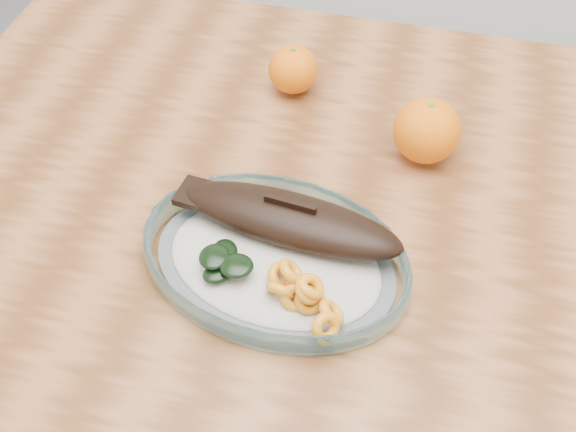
{
  "coord_description": "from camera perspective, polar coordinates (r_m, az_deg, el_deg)",
  "views": [
    {
      "loc": [
        0.06,
        -0.6,
        1.38
      ],
      "look_at": [
        -0.08,
        -0.06,
        0.77
      ],
      "focal_mm": 45.0,
      "sensor_mm": 36.0,
      "label": 1
    }
  ],
  "objects": [
    {
      "name": "dining_table",
      "position": [
        0.95,
        5.28,
        -3.17
      ],
      "size": [
        1.2,
        0.8,
        0.75
      ],
      "color": "brown",
      "rests_on": "ground"
    },
    {
      "name": "plated_meal",
      "position": [
        0.79,
        -0.99,
        -3.05
      ],
      "size": [
        0.62,
        0.62,
        0.08
      ],
      "rotation": [
        0.0,
        0.0,
        -0.16
      ],
      "color": "white",
      "rests_on": "dining_table"
    },
    {
      "name": "orange_right",
      "position": [
        0.92,
        10.9,
        6.64
      ],
      "size": [
        0.08,
        0.08,
        0.08
      ],
      "primitive_type": "sphere",
      "color": "#FC4F05",
      "rests_on": "dining_table"
    },
    {
      "name": "orange_left",
      "position": [
        1.01,
        0.41,
        11.5
      ],
      "size": [
        0.07,
        0.07,
        0.07
      ],
      "primitive_type": "sphere",
      "color": "#FC4F05",
      "rests_on": "dining_table"
    }
  ]
}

